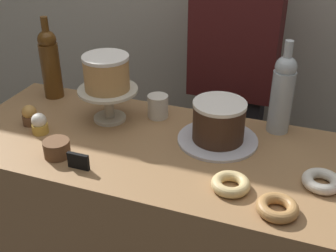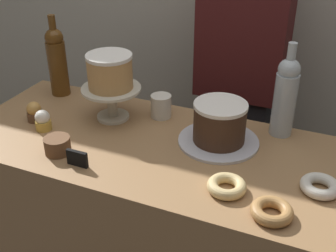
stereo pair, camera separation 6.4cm
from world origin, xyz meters
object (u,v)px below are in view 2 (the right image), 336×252
cake_stand_pedestal (112,97)px  wine_bottle_amber (57,60)px  chocolate_round_cake (220,122)px  barista_figure (239,94)px  donut_maple (272,211)px  coffee_cup_ceramic (161,106)px  cookie_stack (57,145)px  price_sign_chalkboard (77,158)px  wine_bottle_clear (285,96)px  donut_sugar (320,186)px  cupcake_vanilla (43,121)px  cupcake_caramel (34,112)px  white_layer_cake (110,71)px  donut_glazed (227,186)px

cake_stand_pedestal → wine_bottle_amber: bearing=161.4°
chocolate_round_cake → barista_figure: 0.53m
donut_maple → coffee_cup_ceramic: coffee_cup_ceramic is taller
wine_bottle_amber → barista_figure: 0.79m
cake_stand_pedestal → cookie_stack: cake_stand_pedestal is taller
cake_stand_pedestal → barista_figure: 0.62m
chocolate_round_cake → price_sign_chalkboard: (-0.36, -0.30, -0.05)m
wine_bottle_clear → donut_maple: bearing=-82.6°
donut_sugar → donut_maple: size_ratio=1.00×
cupcake_vanilla → cookie_stack: bearing=-37.7°
cookie_stack → cupcake_caramel: bearing=144.6°
wine_bottle_amber → donut_maple: size_ratio=2.91×
donut_maple → coffee_cup_ceramic: (-0.49, 0.39, 0.03)m
coffee_cup_ceramic → chocolate_round_cake: bearing=-20.3°
chocolate_round_cake → barista_figure: bearing=96.7°
white_layer_cake → donut_sugar: bearing=-11.3°
price_sign_chalkboard → donut_sugar: bearing=13.1°
cupcake_caramel → donut_glazed: 0.77m
cupcake_vanilla → cookie_stack: 0.17m
wine_bottle_clear → cookie_stack: bearing=-147.4°
wine_bottle_clear → barista_figure: (-0.24, 0.37, -0.20)m
cupcake_caramel → cake_stand_pedestal: bearing=27.3°
wine_bottle_clear → donut_glazed: bearing=-101.8°
donut_sugar → donut_maple: 0.19m
wine_bottle_clear → cupcake_vanilla: (-0.77, -0.30, -0.11)m
wine_bottle_clear → price_sign_chalkboard: wine_bottle_clear is taller
cupcake_caramel → donut_glazed: (0.76, -0.12, -0.02)m
cake_stand_pedestal → cupcake_caramel: 0.29m
chocolate_round_cake → price_sign_chalkboard: 0.47m
cake_stand_pedestal → price_sign_chalkboard: bearing=-80.3°
cake_stand_pedestal → barista_figure: (0.35, 0.50, -0.14)m
donut_maple → cupcake_caramel: bearing=168.6°
cupcake_caramel → donut_sugar: bearing=-1.2°
chocolate_round_cake → cupcake_caramel: (-0.66, -0.12, -0.04)m
cupcake_caramel → barista_figure: bearing=46.3°
coffee_cup_ceramic → barista_figure: 0.47m
chocolate_round_cake → price_sign_chalkboard: bearing=-139.9°
cake_stand_pedestal → chocolate_round_cake: size_ratio=1.22×
wine_bottle_clear → donut_maple: wine_bottle_clear is taller
wine_bottle_clear → coffee_cup_ceramic: bearing=-173.4°
donut_glazed → cookie_stack: (-0.55, -0.02, 0.01)m
donut_sugar → coffee_cup_ceramic: bearing=158.7°
cake_stand_pedestal → cupcake_caramel: size_ratio=2.88×
donut_maple → price_sign_chalkboard: (-0.59, -0.00, 0.01)m
price_sign_chalkboard → donut_glazed: bearing=7.5°
donut_glazed → barista_figure: 0.77m
wine_bottle_clear → price_sign_chalkboard: size_ratio=4.65×
price_sign_chalkboard → coffee_cup_ceramic: (0.11, 0.39, 0.02)m
wine_bottle_clear → donut_sugar: (0.16, -0.28, -0.13)m
wine_bottle_amber → barista_figure: barista_figure is taller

